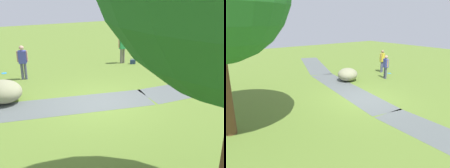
# 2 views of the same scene
# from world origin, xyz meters

# --- Properties ---
(ground_plane) EXTENTS (48.00, 48.00, 0.00)m
(ground_plane) POSITION_xyz_m (0.00, 0.00, 0.00)
(ground_plane) COLOR olive
(footpath_segment_mid) EXTENTS (8.18, 3.06, 0.01)m
(footpath_segment_mid) POSITION_xyz_m (1.94, -0.45, 0.00)
(footpath_segment_mid) COLOR #585F5D
(footpath_segment_mid) RESTS_ON ground
(footpath_segment_far) EXTENTS (8.07, 4.53, 0.01)m
(footpath_segment_far) POSITION_xyz_m (9.60, -2.60, 0.00)
(footpath_segment_far) COLOR #585F5D
(footpath_segment_far) RESTS_ON ground
(lawn_boulder) EXTENTS (2.01, 2.05, 0.88)m
(lawn_boulder) POSITION_xyz_m (3.42, -1.72, 0.44)
(lawn_boulder) COLOR gray
(lawn_boulder) RESTS_ON ground
(man_near_boulder) EXTENTS (0.51, 0.32, 1.68)m
(man_near_boulder) POSITION_xyz_m (2.26, -4.25, 0.97)
(man_near_boulder) COLOR #4E5169
(man_near_boulder) RESTS_ON ground
(passerby_on_path) EXTENTS (0.32, 0.51, 1.80)m
(passerby_on_path) POSITION_xyz_m (3.77, -5.50, 1.05)
(passerby_on_path) COLOR #4C4F6D
(passerby_on_path) RESTS_ON ground
(backpack_by_boulder) EXTENTS (0.34, 0.34, 0.40)m
(backpack_by_boulder) POSITION_xyz_m (3.96, -2.75, 0.19)
(backpack_by_boulder) COLOR gray
(backpack_by_boulder) RESTS_ON ground
(frisbee_on_grass) EXTENTS (0.26, 0.26, 0.02)m
(frisbee_on_grass) POSITION_xyz_m (3.10, -5.68, 0.01)
(frisbee_on_grass) COLOR #2A8ED3
(frisbee_on_grass) RESTS_ON ground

